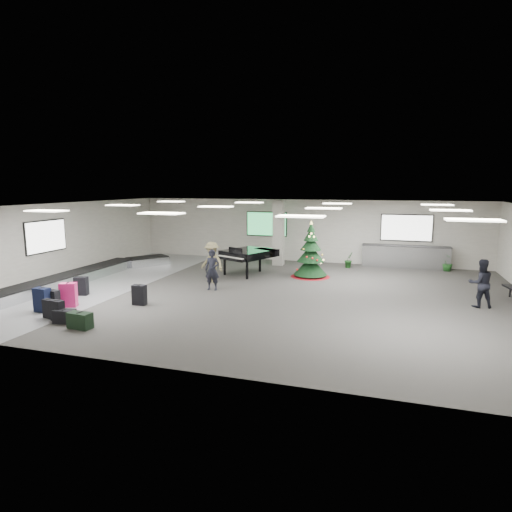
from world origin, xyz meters
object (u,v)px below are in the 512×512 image
(baggage_carousel, at_px, (87,275))
(potted_plant_right, at_px, (447,262))
(pink_suitcase, at_px, (68,295))
(christmas_tree, at_px, (311,258))
(grand_piano, at_px, (247,254))
(traveler_bench, at_px, (481,283))
(traveler_a, at_px, (212,270))
(traveler_b, at_px, (212,262))
(service_counter, at_px, (405,257))
(potted_plant_left, at_px, (349,260))

(baggage_carousel, relative_size, potted_plant_right, 11.89)
(pink_suitcase, relative_size, christmas_tree, 0.33)
(christmas_tree, relative_size, potted_plant_right, 2.99)
(grand_piano, height_order, potted_plant_right, grand_piano)
(baggage_carousel, relative_size, traveler_bench, 6.13)
(traveler_a, height_order, traveler_b, traveler_b)
(service_counter, xyz_separation_m, traveler_bench, (2.10, -6.40, 0.25))
(traveler_a, xyz_separation_m, traveler_bench, (9.21, 0.43, 0.02))
(potted_plant_left, bearing_deg, potted_plant_right, 7.05)
(potted_plant_right, bearing_deg, pink_suitcase, -141.24)
(traveler_a, relative_size, traveler_b, 0.92)
(traveler_b, xyz_separation_m, potted_plant_left, (5.03, 4.88, -0.45))
(grand_piano, bearing_deg, potted_plant_right, 46.75)
(pink_suitcase, bearing_deg, grand_piano, 37.84)
(grand_piano, bearing_deg, service_counter, 53.63)
(potted_plant_right, bearing_deg, traveler_b, -150.15)
(service_counter, xyz_separation_m, traveler_a, (-7.11, -6.82, 0.22))
(service_counter, distance_m, traveler_a, 9.86)
(christmas_tree, relative_size, potted_plant_left, 3.13)
(pink_suitcase, xyz_separation_m, potted_plant_right, (12.55, 10.07, 0.01))
(potted_plant_left, bearing_deg, traveler_b, -135.88)
(pink_suitcase, bearing_deg, christmas_tree, 24.59)
(service_counter, bearing_deg, pink_suitcase, -136.00)
(traveler_a, xyz_separation_m, traveler_b, (-0.49, 1.14, 0.06))
(service_counter, height_order, traveler_b, traveler_b)
(traveler_a, bearing_deg, traveler_bench, -2.31)
(service_counter, distance_m, traveler_bench, 6.74)
(baggage_carousel, height_order, traveler_b, traveler_b)
(pink_suitcase, relative_size, grand_piano, 0.30)
(service_counter, height_order, grand_piano, grand_piano)
(traveler_bench, bearing_deg, baggage_carousel, -11.64)
(baggage_carousel, height_order, service_counter, service_counter)
(traveler_a, bearing_deg, baggage_carousel, 174.15)
(baggage_carousel, xyz_separation_m, pink_suitcase, (2.15, -3.59, 0.19))
(traveler_a, bearing_deg, pink_suitcase, -140.59)
(pink_suitcase, relative_size, traveler_bench, 0.52)
(baggage_carousel, bearing_deg, traveler_bench, 1.29)
(traveler_bench, bearing_deg, christmas_tree, -39.44)
(baggage_carousel, distance_m, grand_piano, 6.82)
(service_counter, bearing_deg, potted_plant_left, -162.68)
(christmas_tree, xyz_separation_m, traveler_a, (-3.13, -3.46, -0.06))
(christmas_tree, relative_size, traveler_a, 1.58)
(pink_suitcase, xyz_separation_m, potted_plant_left, (8.12, 9.52, -0.01))
(pink_suitcase, xyz_separation_m, christmas_tree, (6.71, 6.97, 0.44))
(grand_piano, xyz_separation_m, potted_plant_left, (4.19, 2.90, -0.52))
(christmas_tree, bearing_deg, pink_suitcase, -133.93)
(pink_suitcase, height_order, grand_piano, grand_piano)
(traveler_bench, bearing_deg, potted_plant_left, -63.06)
(traveler_a, bearing_deg, potted_plant_right, 31.28)
(baggage_carousel, distance_m, potted_plant_right, 16.06)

